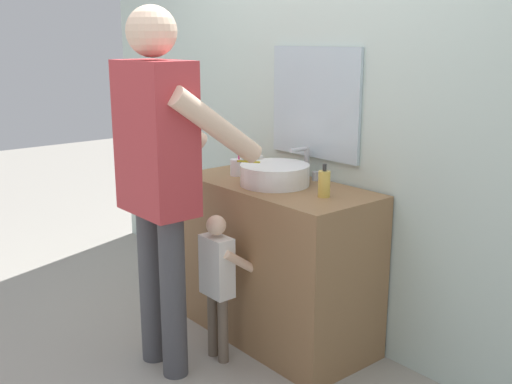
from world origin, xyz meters
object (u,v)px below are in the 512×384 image
Objects in this scene: adult_parent at (160,161)px; child_toddler at (218,275)px; toothbrush_cup at (237,166)px; soap_bottle at (324,184)px.

child_toddler is at bearing 64.84° from adult_parent.
toothbrush_cup is at bearing 107.23° from adult_parent.
toothbrush_cup is 0.26× the size of child_toddler.
toothbrush_cup is 0.65m from adult_parent.
adult_parent is (-0.12, -0.25, 0.61)m from child_toddler.
soap_bottle is at bearing 3.28° from toothbrush_cup.
soap_bottle is 0.81m from adult_parent.
adult_parent is at bearing -72.77° from toothbrush_cup.
child_toddler is 0.44× the size of adult_parent.
adult_parent reaches higher than soap_bottle.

